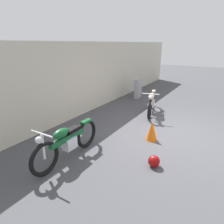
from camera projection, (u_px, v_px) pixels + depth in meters
ground_plane at (178, 134)px, 5.95m from camera, size 40.00×40.00×0.00m
building_wall at (80, 79)px, 7.35m from camera, size 18.00×0.30×2.65m
stone_marker at (138, 89)px, 9.77m from camera, size 0.51×0.21×0.93m
helmet at (154, 161)px, 4.35m from camera, size 0.26×0.26×0.26m
traffic_cone at (152, 131)px, 5.53m from camera, size 0.32×0.32×0.55m
motorcycle_cream at (152, 102)px, 7.59m from camera, size 2.06×0.79×0.95m
motorcycle_green at (67, 142)px, 4.52m from camera, size 2.11×0.59×0.95m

